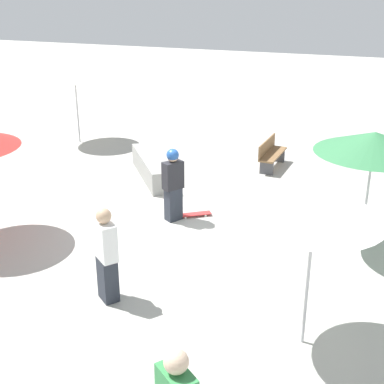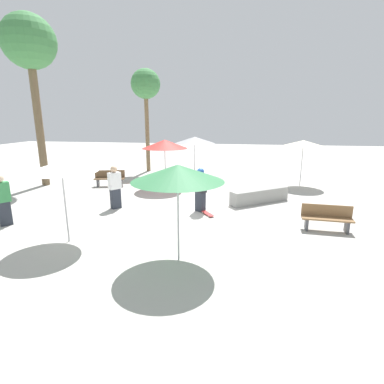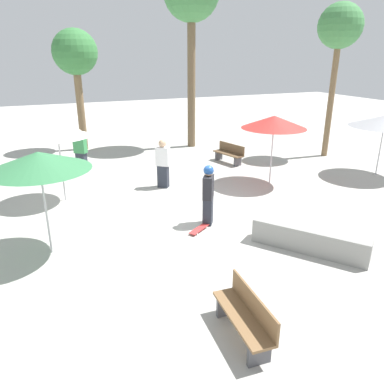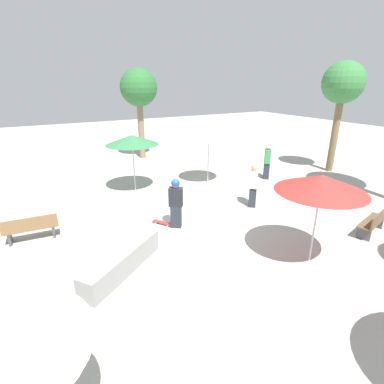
% 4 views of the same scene
% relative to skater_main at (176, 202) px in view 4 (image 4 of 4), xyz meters
% --- Properties ---
extents(ground_plane, '(60.00, 60.00, 0.00)m').
position_rel_skater_main_xyz_m(ground_plane, '(-0.46, 0.04, -0.95)').
color(ground_plane, '#B2AFA8').
extents(skater_main, '(0.53, 0.48, 1.75)m').
position_rel_skater_main_xyz_m(skater_main, '(0.00, 0.00, 0.00)').
color(skater_main, '#282D38').
rests_on(skater_main, ground_plane).
extents(skateboard, '(0.61, 0.78, 0.07)m').
position_rel_skater_main_xyz_m(skateboard, '(0.33, -0.42, -0.89)').
color(skateboard, red).
rests_on(skateboard, ground_plane).
extents(concrete_ledge, '(2.59, 2.11, 0.61)m').
position_rel_skater_main_xyz_m(concrete_ledge, '(2.41, 1.65, -0.64)').
color(concrete_ledge, gray).
rests_on(concrete_ledge, ground_plane).
extents(bench_near, '(1.66, 0.82, 0.85)m').
position_rel_skater_main_xyz_m(bench_near, '(-5.47, 3.63, -0.52)').
color(bench_near, '#47474C').
rests_on(bench_near, ground_plane).
extents(bench_far, '(1.63, 0.55, 0.85)m').
position_rel_skater_main_xyz_m(bench_far, '(4.42, -1.38, -0.52)').
color(bench_far, '#47474C').
rests_on(bench_far, ground_plane).
extents(shade_umbrella_red, '(2.35, 2.35, 2.54)m').
position_rel_skater_main_xyz_m(shade_umbrella_red, '(-2.37, 3.72, 1.37)').
color(shade_umbrella_red, '#B7B7BC').
rests_on(shade_umbrella_red, ground_plane).
extents(shade_umbrella_white, '(2.06, 2.06, 2.45)m').
position_rel_skater_main_xyz_m(shade_umbrella_white, '(-3.55, -3.60, 1.36)').
color(shade_umbrella_white, '#B7B7BC').
rests_on(shade_umbrella_white, ground_plane).
extents(shade_umbrella_green, '(2.33, 2.33, 2.56)m').
position_rel_skater_main_xyz_m(shade_umbrella_green, '(0.00, -4.27, 1.40)').
color(shade_umbrella_green, '#B7B7BC').
rests_on(shade_umbrella_green, ground_plane).
extents(palm_tree_far_back, '(2.28, 2.28, 5.53)m').
position_rel_skater_main_xyz_m(palm_tree_far_back, '(-2.51, -10.04, 3.33)').
color(palm_tree_far_back, '#896B4C').
rests_on(palm_tree_far_back, ground_plane).
extents(palm_tree_center_left, '(2.13, 2.13, 5.76)m').
position_rel_skater_main_xyz_m(palm_tree_center_left, '(-10.63, -1.99, 3.61)').
color(palm_tree_center_left, brown).
rests_on(palm_tree_center_left, ground_plane).
extents(bystander_watching, '(0.51, 0.54, 1.77)m').
position_rel_skater_main_xyz_m(bystander_watching, '(-3.51, -0.15, -0.06)').
color(bystander_watching, '#282D38').
rests_on(bystander_watching, ground_plane).
extents(bystander_far, '(0.52, 0.55, 1.80)m').
position_rel_skater_main_xyz_m(bystander_far, '(-6.52, -2.64, -0.05)').
color(bystander_far, '#282D38').
rests_on(bystander_far, ground_plane).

